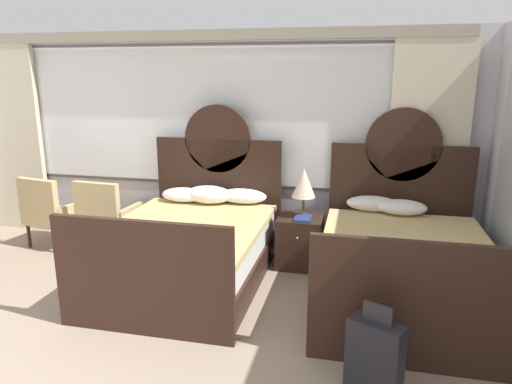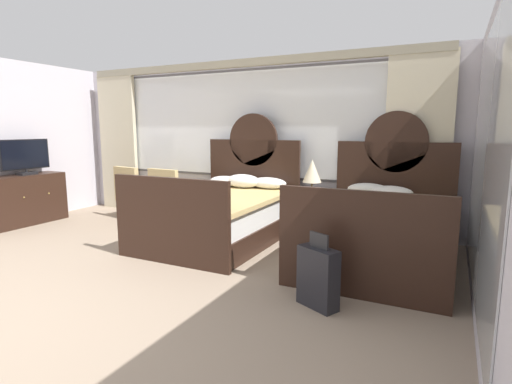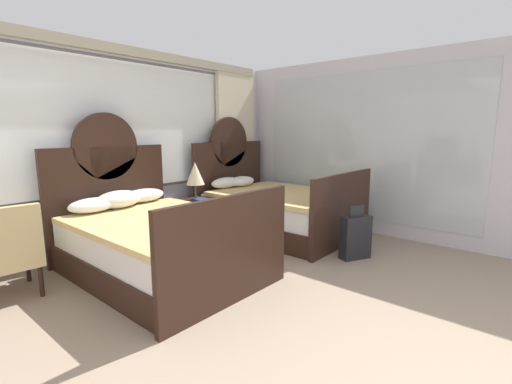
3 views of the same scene
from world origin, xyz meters
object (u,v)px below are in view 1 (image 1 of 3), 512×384
Objects in this scene: table_lamp_on_nightstand at (304,184)px; bed_near_mirror at (403,264)px; armchair_by_window_left at (106,215)px; nightstand_between_beds at (300,241)px; armchair_by_window_centre at (51,211)px; bed_near_window at (191,245)px; suitcase_on_floor at (375,357)px; book_on_nightstand at (303,218)px.

bed_near_mirror is at bearing -32.03° from table_lamp_on_nightstand.
bed_near_mirror is 3.55m from armchair_by_window_left.
nightstand_between_beds is 3.20m from armchair_by_window_centre.
armchair_by_window_centre reaches higher than nightstand_between_beds.
bed_near_window is at bearing -149.65° from nightstand_between_beds.
nightstand_between_beds is 2.42m from armchair_by_window_left.
bed_near_window is 1.43m from armchair_by_window_left.
nightstand_between_beds is (-1.09, 0.66, -0.09)m from bed_near_mirror.
table_lamp_on_nightstand is 0.82× the size of suitcase_on_floor.
bed_near_mirror is 1.28m from nightstand_between_beds.
bed_near_mirror is 2.40× the size of armchair_by_window_centre.
armchair_by_window_left is (-2.44, -0.11, -0.50)m from table_lamp_on_nightstand.
armchair_by_window_left is (-1.32, 0.55, 0.09)m from bed_near_window.
book_on_nightstand is (0.01, -0.11, -0.37)m from table_lamp_on_nightstand.
table_lamp_on_nightstand is 3.26m from armchair_by_window_centre.
armchair_by_window_centre is at bearing 179.91° from armchair_by_window_left.
bed_near_mirror is 2.40× the size of armchair_by_window_left.
table_lamp_on_nightstand is at bearing 109.96° from suitcase_on_floor.
armchair_by_window_left reaches higher than book_on_nightstand.
suitcase_on_floor is (0.80, -2.13, -0.02)m from nightstand_between_beds.
bed_near_mirror is 1.50m from suitcase_on_floor.
bed_near_mirror is at bearing -27.76° from book_on_nightstand.
armchair_by_window_left and armchair_by_window_centre have the same top height.
book_on_nightstand is at bearing -83.22° from table_lamp_on_nightstand.
armchair_by_window_left is (-3.50, 0.56, 0.10)m from bed_near_mirror.
bed_near_mirror is 1.39m from table_lamp_on_nightstand.
suitcase_on_floor reaches higher than nightstand_between_beds.
book_on_nightstand is (-1.05, 0.55, 0.22)m from bed_near_mirror.
nightstand_between_beds is at bearing 148.99° from bed_near_mirror.
nightstand_between_beds is 2.27m from suitcase_on_floor.
table_lamp_on_nightstand is at bearing 1.89° from armchair_by_window_centre.
table_lamp_on_nightstand is 2.15× the size of book_on_nightstand.
armchair_by_window_left is at bearing -177.47° from table_lamp_on_nightstand.
armchair_by_window_centre is (-0.79, 0.00, 0.00)m from armchair_by_window_left.
bed_near_window is 3.77× the size of nightstand_between_beds.
table_lamp_on_nightstand reaches higher than armchair_by_window_left.
armchair_by_window_centre reaches higher than suitcase_on_floor.
bed_near_mirror is 1.21m from book_on_nightstand.
table_lamp_on_nightstand is (0.02, 0.01, 0.68)m from nightstand_between_beds.
armchair_by_window_left is at bearing -0.09° from armchair_by_window_centre.
bed_near_window is 1.42m from table_lamp_on_nightstand.
nightstand_between_beds is at bearing 110.44° from book_on_nightstand.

